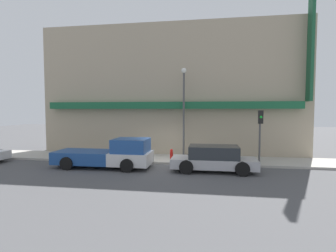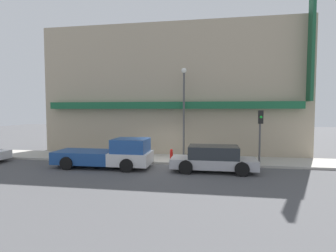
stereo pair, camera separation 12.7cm
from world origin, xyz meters
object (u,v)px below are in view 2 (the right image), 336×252
parked_car (213,159)px  pickup_truck (110,155)px  traffic_light (260,127)px  fire_hydrant (171,155)px  street_lamp (184,102)px

parked_car → pickup_truck: bearing=-179.2°
traffic_light → parked_car: bearing=-145.5°
parked_car → fire_hydrant: 3.35m
pickup_truck → traffic_light: (8.85, 1.93, 1.61)m
parked_car → fire_hydrant: size_ratio=6.33×
street_lamp → traffic_light: size_ratio=1.90×
street_lamp → traffic_light: street_lamp is taller
pickup_truck → traffic_light: size_ratio=1.77×
fire_hydrant → street_lamp: bearing=65.2°
pickup_truck → traffic_light: 9.20m
pickup_truck → street_lamp: (4.04, 3.44, 3.16)m
pickup_truck → fire_hydrant: pickup_truck is taller
street_lamp → parked_car: bearing=-59.7°
fire_hydrant → traffic_light: 5.78m
parked_car → fire_hydrant: bearing=143.5°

